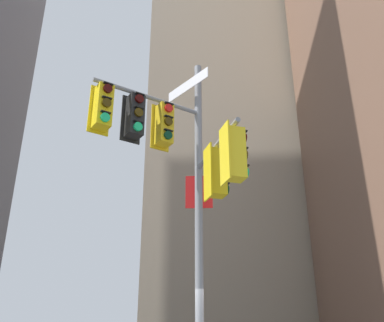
{
  "coord_description": "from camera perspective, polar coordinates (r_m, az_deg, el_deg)",
  "views": [
    {
      "loc": [
        0.72,
        -9.33,
        1.51
      ],
      "look_at": [
        -0.16,
        -0.0,
        5.45
      ],
      "focal_mm": 39.95,
      "sensor_mm": 36.0,
      "label": 1
    }
  ],
  "objects": [
    {
      "name": "signal_pole_assembly",
      "position": [
        9.24,
        -1.94,
        0.21
      ],
      "size": [
        3.34,
        2.69,
        8.12
      ],
      "color": "gray",
      "rests_on": "ground"
    },
    {
      "name": "building_mid_block",
      "position": [
        38.12,
        5.31,
        0.3
      ],
      "size": [
        12.92,
        12.92,
        32.82
      ],
      "primitive_type": "cube",
      "color": "tan",
      "rests_on": "ground"
    }
  ]
}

